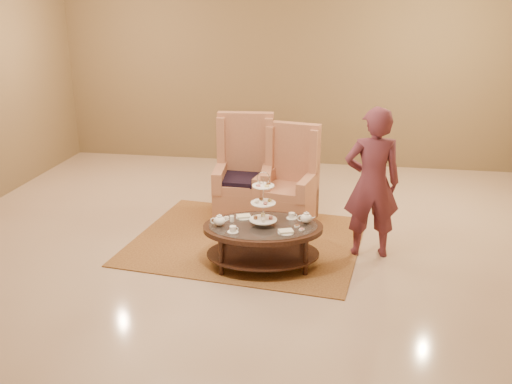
% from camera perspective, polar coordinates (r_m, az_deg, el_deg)
% --- Properties ---
extents(ground, '(8.00, 8.00, 0.00)m').
position_cam_1_polar(ground, '(6.80, -1.32, -6.21)').
color(ground, beige).
rests_on(ground, ground).
extents(ceiling, '(8.00, 8.00, 0.02)m').
position_cam_1_polar(ceiling, '(6.80, -1.32, -6.21)').
color(ceiling, white).
rests_on(ceiling, ground).
extents(wall_back, '(8.00, 0.04, 3.50)m').
position_cam_1_polar(wall_back, '(10.17, 2.93, 12.56)').
color(wall_back, olive).
rests_on(wall_back, ground).
extents(rug, '(2.98, 2.58, 0.01)m').
position_cam_1_polar(rug, '(7.14, -0.91, -4.87)').
color(rug, '#A27539').
rests_on(rug, ground).
extents(tea_table, '(1.47, 1.13, 1.12)m').
position_cam_1_polar(tea_table, '(6.35, 0.71, -4.10)').
color(tea_table, black).
rests_on(tea_table, ground).
extents(armchair_left, '(0.83, 0.85, 1.41)m').
position_cam_1_polar(armchair_left, '(7.78, -1.18, 0.90)').
color(armchair_left, tan).
rests_on(armchair_left, ground).
extents(armchair_right, '(0.83, 0.85, 1.31)m').
position_cam_1_polar(armchair_right, '(7.63, 3.28, 0.21)').
color(armchair_right, tan).
rests_on(armchair_right, ground).
extents(person, '(0.70, 0.51, 1.77)m').
position_cam_1_polar(person, '(6.61, 11.54, 0.86)').
color(person, '#5F2835').
rests_on(person, ground).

